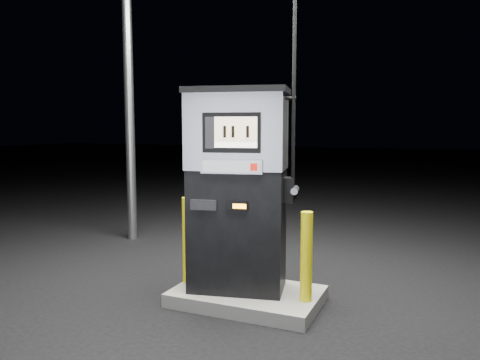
% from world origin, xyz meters
% --- Properties ---
extents(ground, '(80.00, 80.00, 0.00)m').
position_xyz_m(ground, '(0.00, 0.00, 0.00)').
color(ground, black).
rests_on(ground, ground).
extents(pump_island, '(1.60, 1.00, 0.15)m').
position_xyz_m(pump_island, '(0.00, 0.00, 0.07)').
color(pump_island, slate).
rests_on(pump_island, ground).
extents(fuel_dispenser, '(1.28, 0.87, 4.60)m').
position_xyz_m(fuel_dispenser, '(-0.11, 0.00, 1.29)').
color(fuel_dispenser, black).
rests_on(fuel_dispenser, pump_island).
extents(bollard_left, '(0.16, 0.16, 1.00)m').
position_xyz_m(bollard_left, '(-0.74, -0.01, 0.65)').
color(bollard_left, yellow).
rests_on(bollard_left, pump_island).
extents(bollard_right, '(0.16, 0.16, 0.94)m').
position_xyz_m(bollard_right, '(0.68, -0.05, 0.62)').
color(bollard_right, yellow).
rests_on(bollard_right, pump_island).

